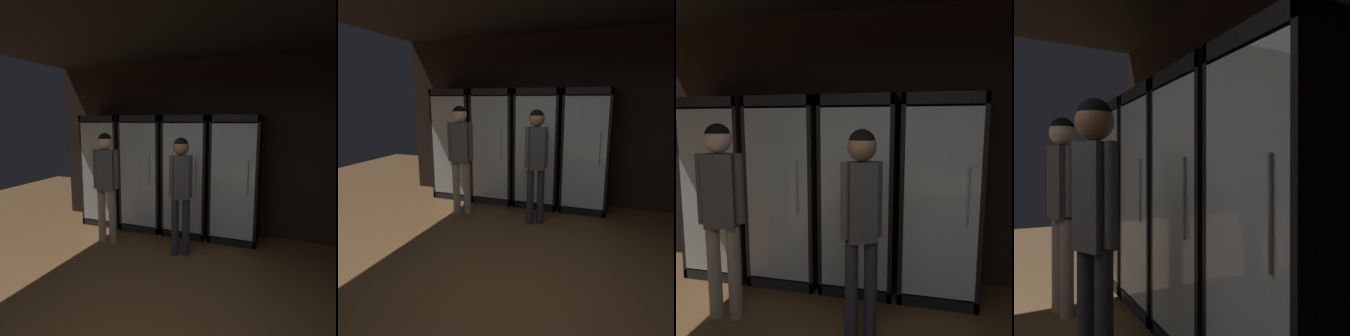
% 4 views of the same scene
% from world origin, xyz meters
% --- Properties ---
extents(ground_plane, '(12.00, 12.00, 0.00)m').
position_xyz_m(ground_plane, '(0.00, 0.00, 0.00)').
color(ground_plane, brown).
extents(wall_back, '(6.00, 0.06, 2.80)m').
position_xyz_m(wall_back, '(0.00, 3.03, 1.40)').
color(wall_back, black).
rests_on(wall_back, ground).
extents(cooler_far_left, '(0.70, 0.60, 1.92)m').
position_xyz_m(cooler_far_left, '(-1.94, 2.74, 0.94)').
color(cooler_far_left, black).
rests_on(cooler_far_left, ground).
extents(cooler_left, '(0.70, 0.60, 1.92)m').
position_xyz_m(cooler_left, '(-1.18, 2.74, 0.94)').
color(cooler_left, black).
rests_on(cooler_left, ground).
extents(cooler_center, '(0.70, 0.60, 1.92)m').
position_xyz_m(cooler_center, '(-0.42, 2.74, 0.95)').
color(cooler_center, black).
rests_on(cooler_center, ground).
extents(cooler_right, '(0.70, 0.60, 1.92)m').
position_xyz_m(cooler_right, '(0.34, 2.74, 0.94)').
color(cooler_right, black).
rests_on(cooler_right, ground).
extents(shopper_near, '(0.37, 0.23, 1.66)m').
position_xyz_m(shopper_near, '(-1.43, 1.88, 1.03)').
color(shopper_near, gray).
rests_on(shopper_near, ground).
extents(shopper_far, '(0.29, 0.22, 1.62)m').
position_xyz_m(shopper_far, '(-0.25, 1.87, 1.02)').
color(shopper_far, '#2D2D38').
rests_on(shopper_far, ground).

